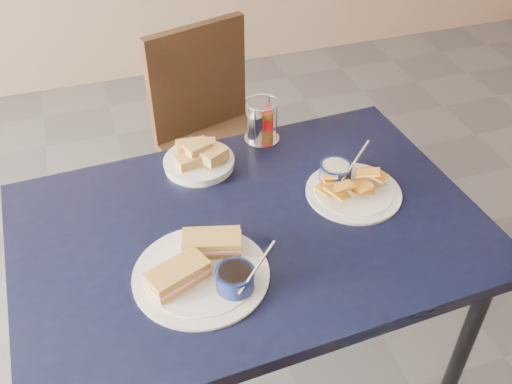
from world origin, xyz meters
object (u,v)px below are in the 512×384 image
object	(u,v)px
bread_basket	(199,158)
dining_table	(250,243)
condiment_caddy	(260,124)
plantain_plate	(347,184)
sandwich_plate	(204,268)
chair_far	(218,124)

from	to	relation	value
bread_basket	dining_table	bearing A→B (deg)	-77.61
bread_basket	condiment_caddy	bearing A→B (deg)	19.42
plantain_plate	bread_basket	xyz separation A→B (m)	(-0.36, 0.24, 0.01)
bread_basket	plantain_plate	bearing A→B (deg)	-33.09
bread_basket	condiment_caddy	size ratio (longest dim) A/B	1.49
sandwich_plate	condiment_caddy	xyz separation A→B (m)	(0.30, 0.49, 0.03)
sandwich_plate	bread_basket	distance (m)	0.43
chair_far	sandwich_plate	size ratio (longest dim) A/B	2.74
plantain_plate	sandwich_plate	bearing A→B (deg)	-157.98
chair_far	plantain_plate	xyz separation A→B (m)	(0.16, -0.79, 0.26)
sandwich_plate	chair_far	bearing A→B (deg)	73.43
dining_table	condiment_caddy	distance (m)	0.41
plantain_plate	condiment_caddy	world-z (taller)	condiment_caddy
dining_table	bread_basket	bearing A→B (deg)	102.39
condiment_caddy	sandwich_plate	bearing A→B (deg)	-121.70
dining_table	condiment_caddy	bearing A→B (deg)	67.37
dining_table	bread_basket	size ratio (longest dim) A/B	6.08
dining_table	plantain_plate	size ratio (longest dim) A/B	4.68
chair_far	bread_basket	xyz separation A→B (m)	(-0.20, -0.56, 0.27)
sandwich_plate	bread_basket	size ratio (longest dim) A/B	1.61
sandwich_plate	plantain_plate	bearing A→B (deg)	22.02
plantain_plate	bread_basket	bearing A→B (deg)	146.91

